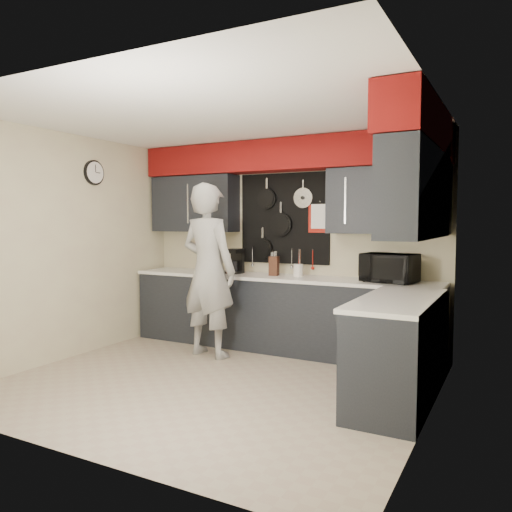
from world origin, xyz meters
The scene contains 10 objects.
ground centered at (0.00, 0.00, 0.00)m, with size 4.00×4.00×0.00m, color tan.
back_wall_assembly centered at (0.01, 1.60, 2.01)m, with size 4.00×0.36×2.60m.
right_wall_assembly centered at (1.85, 0.26, 1.94)m, with size 0.36×3.50×2.60m.
left_wall_assembly centered at (-1.99, 0.02, 1.33)m, with size 0.05×3.50×2.60m.
base_cabinets centered at (0.49, 1.13, 0.46)m, with size 3.95×2.20×0.92m.
microwave centered at (1.35, 1.45, 1.08)m, with size 0.57×0.39×0.32m, color black.
knife_block centered at (-0.06, 1.46, 1.04)m, with size 0.11×0.11×0.24m, color #361711.
utensil_crock centered at (0.24, 1.51, 1.00)m, with size 0.12×0.12×0.15m, color white.
coffee_maker centered at (-0.62, 1.47, 1.09)m, with size 0.18×0.22×0.32m.
person centered at (-0.60, 0.81, 1.02)m, with size 0.74×0.49×2.03m, color #A2A29F.
Camera 1 is at (2.62, -4.07, 1.59)m, focal length 35.00 mm.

